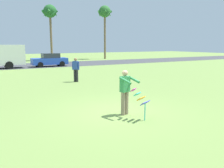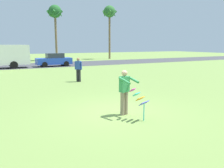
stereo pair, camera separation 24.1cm
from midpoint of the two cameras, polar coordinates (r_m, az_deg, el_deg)
ground_plane at (r=9.32m, az=2.14°, el=-6.95°), size 120.00×120.00×0.00m
road_strip at (r=31.13m, az=-19.61°, el=4.32°), size 120.00×8.00×0.01m
person_kite_flyer at (r=8.76m, az=3.94°, el=-1.65°), size 0.63×0.72×1.73m
kite_held at (r=8.27m, az=7.80°, el=-3.85°), size 0.59×0.72×1.12m
parked_truck_white_box at (r=28.34m, az=-25.60°, el=6.29°), size 6.74×2.22×2.62m
parked_car_blue at (r=29.22m, az=-13.90°, el=5.79°), size 4.21×1.86×1.60m
palm_tree_centre_far at (r=40.49m, az=-13.74°, el=16.49°), size 2.58×2.71×9.03m
palm_tree_far_left at (r=43.38m, az=-0.45°, el=16.92°), size 2.58×2.71×9.54m
person_walker_near at (r=16.79m, az=-7.92°, el=3.73°), size 0.41×0.45×1.73m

